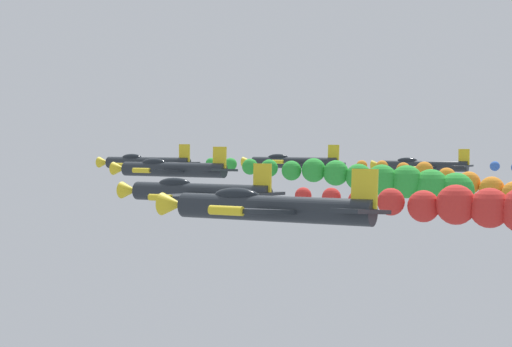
% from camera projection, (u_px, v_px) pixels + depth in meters
% --- Properties ---
extents(airplane_lead, '(9.56, 10.35, 2.32)m').
position_uv_depth(airplane_lead, '(146.00, 163.00, 78.57)').
color(airplane_lead, '#23282D').
extents(smoke_trail_lead, '(6.30, 22.87, 4.12)m').
position_uv_depth(smoke_trail_lead, '(388.00, 181.00, 70.30)').
color(smoke_trail_lead, green).
extents(airplane_left_inner, '(9.57, 10.35, 2.34)m').
position_uv_depth(airplane_left_inner, '(171.00, 169.00, 64.25)').
color(airplane_left_inner, '#23282D').
extents(airplane_right_inner, '(9.56, 10.35, 2.37)m').
position_uv_depth(airplane_right_inner, '(293.00, 162.00, 82.04)').
color(airplane_right_inner, '#23282D').
extents(smoke_trail_right_inner, '(3.17, 18.01, 4.71)m').
position_uv_depth(smoke_trail_right_inner, '(490.00, 190.00, 72.19)').
color(smoke_trail_right_inner, orange).
extents(airplane_left_outer, '(9.57, 10.35, 2.33)m').
position_uv_depth(airplane_left_outer, '(198.00, 192.00, 49.25)').
color(airplane_left_outer, '#23282D').
extents(airplane_right_outer, '(9.56, 10.35, 2.32)m').
position_uv_depth(airplane_right_outer, '(423.00, 166.00, 86.78)').
color(airplane_right_outer, '#23282D').
extents(airplane_trailing, '(9.56, 10.35, 2.44)m').
position_uv_depth(airplane_trailing, '(269.00, 208.00, 35.88)').
color(airplane_trailing, '#23282D').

